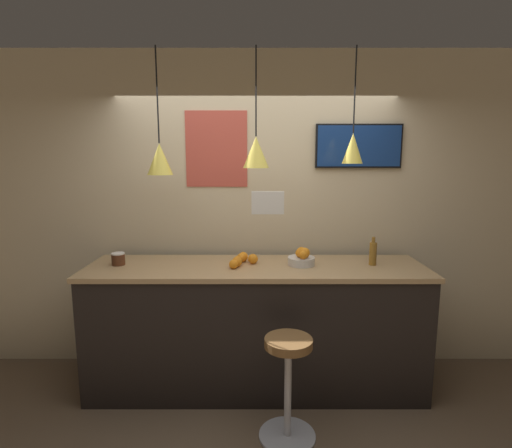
% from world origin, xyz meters
% --- Properties ---
extents(back_wall, '(8.00, 0.06, 2.90)m').
position_xyz_m(back_wall, '(0.00, 1.27, 1.45)').
color(back_wall, beige).
rests_on(back_wall, ground_plane).
extents(service_counter, '(2.80, 0.74, 1.08)m').
position_xyz_m(service_counter, '(0.00, 0.79, 0.54)').
color(service_counter, black).
rests_on(service_counter, ground_plane).
extents(bar_stool, '(0.40, 0.40, 0.74)m').
position_xyz_m(bar_stool, '(0.22, 0.13, 0.48)').
color(bar_stool, '#B7B7BC').
rests_on(bar_stool, ground_plane).
extents(fruit_bowl, '(0.22, 0.22, 0.15)m').
position_xyz_m(fruit_bowl, '(0.38, 0.80, 1.14)').
color(fruit_bowl, beige).
rests_on(fruit_bowl, service_counter).
extents(orange_pile, '(0.23, 0.31, 0.08)m').
position_xyz_m(orange_pile, '(-0.12, 0.83, 1.12)').
color(orange_pile, orange).
rests_on(orange_pile, service_counter).
extents(juice_bottle, '(0.06, 0.06, 0.24)m').
position_xyz_m(juice_bottle, '(0.97, 0.81, 1.18)').
color(juice_bottle, olive).
rests_on(juice_bottle, service_counter).
extents(spread_jar, '(0.11, 0.11, 0.10)m').
position_xyz_m(spread_jar, '(-1.15, 0.81, 1.13)').
color(spread_jar, '#562D19').
rests_on(spread_jar, service_counter).
extents(pendant_lamp_left, '(0.20, 0.20, 0.98)m').
position_xyz_m(pendant_lamp_left, '(-0.76, 0.77, 1.95)').
color(pendant_lamp_left, black).
extents(pendant_lamp_middle, '(0.20, 0.20, 0.92)m').
position_xyz_m(pendant_lamp_middle, '(0.00, 0.77, 2.01)').
color(pendant_lamp_middle, black).
extents(pendant_lamp_right, '(0.16, 0.16, 0.89)m').
position_xyz_m(pendant_lamp_right, '(0.76, 0.77, 2.04)').
color(pendant_lamp_right, black).
extents(mounted_tv, '(0.77, 0.04, 0.39)m').
position_xyz_m(mounted_tv, '(0.92, 1.22, 2.06)').
color(mounted_tv, black).
extents(hanging_menu_board, '(0.24, 0.01, 0.17)m').
position_xyz_m(hanging_menu_board, '(0.09, 0.50, 1.63)').
color(hanging_menu_board, white).
extents(wall_poster, '(0.55, 0.01, 0.68)m').
position_xyz_m(wall_poster, '(-0.36, 1.24, 2.04)').
color(wall_poster, '#C64C3D').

